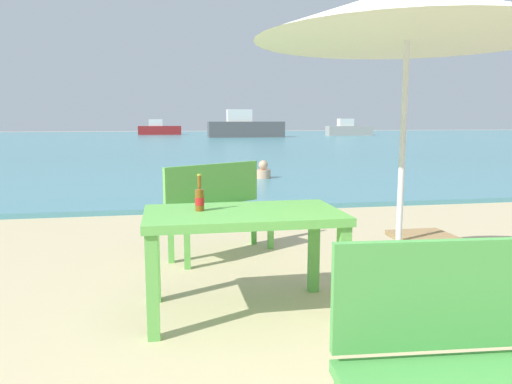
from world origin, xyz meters
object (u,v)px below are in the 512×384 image
at_px(boat_sailboat, 159,129).
at_px(beer_bottle_amber, 200,198).
at_px(patio_umbrella, 408,14).
at_px(bench_green_right, 219,203).
at_px(side_table_wood, 424,259).
at_px(boat_tanker, 245,127).
at_px(swimmer_person, 263,171).
at_px(boat_barge, 349,129).
at_px(picnic_table_green, 243,226).
at_px(bench_green_left, 491,349).

bearing_deg(boat_sailboat, beer_bottle_amber, -88.98).
xyz_separation_m(patio_umbrella, bench_green_right, (-1.10, 1.82, -1.58)).
height_order(beer_bottle_amber, side_table_wood, beer_bottle_amber).
relative_size(side_table_wood, boat_tanker, 0.09).
bearing_deg(swimmer_person, boat_barge, 65.38).
height_order(boat_sailboat, boat_tanker, boat_tanker).
bearing_deg(picnic_table_green, side_table_wood, -3.02).
bearing_deg(swimmer_person, bench_green_right, -105.69).
relative_size(patio_umbrella, swimmer_person, 5.61).
xyz_separation_m(beer_bottle_amber, boat_tanker, (5.78, 33.58, -0.02)).
height_order(picnic_table_green, bench_green_left, bench_green_left).
bearing_deg(boat_barge, boat_sailboat, 162.72).
bearing_deg(side_table_wood, boat_barge, 69.69).
height_order(bench_green_left, bench_green_right, same).
xyz_separation_m(side_table_wood, boat_sailboat, (-2.42, 41.31, 0.22)).
height_order(bench_green_right, boat_tanker, boat_tanker).
bearing_deg(boat_barge, beer_bottle_amber, -112.70).
bearing_deg(patio_umbrella, boat_barge, 69.36).
bearing_deg(side_table_wood, bench_green_right, 129.48).
xyz_separation_m(picnic_table_green, boat_tanker, (5.48, 33.65, 0.18)).
relative_size(bench_green_right, boat_sailboat, 0.32).
height_order(picnic_table_green, beer_bottle_amber, beer_bottle_amber).
distance_m(bench_green_right, boat_tanker, 32.50).
bearing_deg(bench_green_left, bench_green_right, 100.93).
xyz_separation_m(beer_bottle_amber, swimmer_person, (1.96, 7.43, -0.61)).
relative_size(bench_green_left, swimmer_person, 2.99).
relative_size(picnic_table_green, patio_umbrella, 0.61).
xyz_separation_m(bench_green_right, boat_tanker, (5.48, 32.04, 0.29)).
xyz_separation_m(picnic_table_green, swimmer_person, (1.65, 7.49, -0.41)).
distance_m(side_table_wood, boat_tanker, 33.97).
bearing_deg(bench_green_left, picnic_table_green, 109.93).
xyz_separation_m(beer_bottle_amber, boat_sailboat, (-0.73, 41.17, -0.28)).
relative_size(swimmer_person, boat_tanker, 0.07).
distance_m(side_table_wood, bench_green_left, 1.91).
relative_size(beer_bottle_amber, patio_umbrella, 0.12).
distance_m(beer_bottle_amber, bench_green_left, 2.16).
relative_size(side_table_wood, swimmer_person, 1.32).
height_order(patio_umbrella, bench_green_left, patio_umbrella).
distance_m(picnic_table_green, boat_sailboat, 41.25).
bearing_deg(side_table_wood, picnic_table_green, 176.98).
relative_size(side_table_wood, boat_barge, 0.14).
height_order(beer_bottle_amber, patio_umbrella, patio_umbrella).
bearing_deg(boat_tanker, bench_green_left, -97.72).
xyz_separation_m(side_table_wood, boat_tanker, (4.09, 33.72, 0.48)).
xyz_separation_m(boat_barge, boat_tanker, (-9.37, -2.65, 0.24)).
bearing_deg(boat_tanker, beer_bottle_amber, -99.77).
bearing_deg(bench_green_left, beer_bottle_amber, 117.02).
bearing_deg(patio_umbrella, bench_green_left, -105.04).
relative_size(picnic_table_green, side_table_wood, 2.59).
height_order(side_table_wood, boat_barge, boat_barge).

